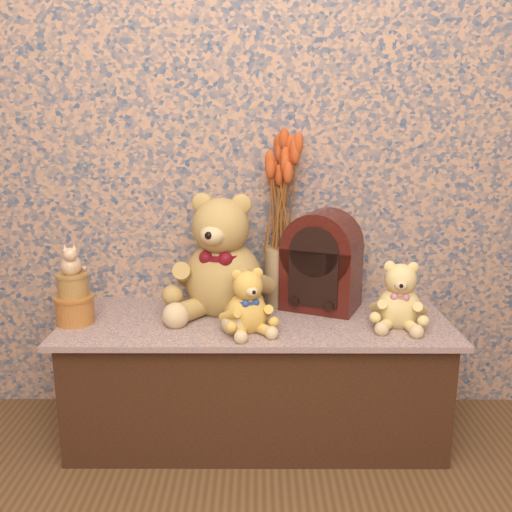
{
  "coord_description": "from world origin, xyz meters",
  "views": [
    {
      "loc": [
        0.0,
        -0.58,
        1.12
      ],
      "look_at": [
        0.0,
        1.2,
        0.69
      ],
      "focal_mm": 38.41,
      "sensor_mm": 36.0,
      "label": 1
    }
  ],
  "objects_px": {
    "ceramic_vase": "(282,276)",
    "teddy_medium": "(247,297)",
    "cathedral_radio": "(322,260)",
    "biscuit_tin_lower": "(75,310)",
    "cat_figurine": "(71,259)",
    "teddy_small": "(400,291)",
    "teddy_large": "(223,249)"
  },
  "relations": [
    {
      "from": "teddy_medium",
      "to": "ceramic_vase",
      "type": "bearing_deg",
      "value": 45.93
    },
    {
      "from": "teddy_medium",
      "to": "cat_figurine",
      "type": "xyz_separation_m",
      "value": [
        -0.59,
        0.07,
        0.11
      ]
    },
    {
      "from": "cathedral_radio",
      "to": "ceramic_vase",
      "type": "relative_size",
      "value": 1.68
    },
    {
      "from": "cathedral_radio",
      "to": "teddy_medium",
      "type": "bearing_deg",
      "value": -115.22
    },
    {
      "from": "teddy_medium",
      "to": "cat_figurine",
      "type": "height_order",
      "value": "cat_figurine"
    },
    {
      "from": "cathedral_radio",
      "to": "teddy_large",
      "type": "bearing_deg",
      "value": -149.31
    },
    {
      "from": "cathedral_radio",
      "to": "biscuit_tin_lower",
      "type": "distance_m",
      "value": 0.89
    },
    {
      "from": "teddy_medium",
      "to": "ceramic_vase",
      "type": "height_order",
      "value": "teddy_medium"
    },
    {
      "from": "cathedral_radio",
      "to": "teddy_small",
      "type": "bearing_deg",
      "value": -13.92
    },
    {
      "from": "teddy_medium",
      "to": "cathedral_radio",
      "type": "bearing_deg",
      "value": 21.2
    },
    {
      "from": "teddy_large",
      "to": "cathedral_radio",
      "type": "bearing_deg",
      "value": 23.11
    },
    {
      "from": "teddy_small",
      "to": "cat_figurine",
      "type": "relative_size",
      "value": 2.22
    },
    {
      "from": "teddy_small",
      "to": "cathedral_radio",
      "type": "relative_size",
      "value": 0.66
    },
    {
      "from": "teddy_medium",
      "to": "cathedral_radio",
      "type": "height_order",
      "value": "cathedral_radio"
    },
    {
      "from": "teddy_large",
      "to": "teddy_small",
      "type": "xyz_separation_m",
      "value": [
        0.6,
        -0.14,
        -0.11
      ]
    },
    {
      "from": "ceramic_vase",
      "to": "cat_figurine",
      "type": "xyz_separation_m",
      "value": [
        -0.72,
        -0.21,
        0.12
      ]
    },
    {
      "from": "teddy_medium",
      "to": "cathedral_radio",
      "type": "xyz_separation_m",
      "value": [
        0.27,
        0.24,
        0.07
      ]
    },
    {
      "from": "teddy_medium",
      "to": "cathedral_radio",
      "type": "distance_m",
      "value": 0.37
    },
    {
      "from": "cathedral_radio",
      "to": "ceramic_vase",
      "type": "xyz_separation_m",
      "value": [
        -0.14,
        0.05,
        -0.07
      ]
    },
    {
      "from": "teddy_medium",
      "to": "teddy_small",
      "type": "bearing_deg",
      "value": -14.44
    },
    {
      "from": "cat_figurine",
      "to": "cathedral_radio",
      "type": "bearing_deg",
      "value": -7.51
    },
    {
      "from": "ceramic_vase",
      "to": "teddy_medium",
      "type": "bearing_deg",
      "value": -114.26
    },
    {
      "from": "teddy_medium",
      "to": "cathedral_radio",
      "type": "relative_size",
      "value": 0.63
    },
    {
      "from": "teddy_small",
      "to": "biscuit_tin_lower",
      "type": "distance_m",
      "value": 1.11
    },
    {
      "from": "teddy_medium",
      "to": "cat_figurine",
      "type": "distance_m",
      "value": 0.61
    },
    {
      "from": "teddy_medium",
      "to": "ceramic_vase",
      "type": "xyz_separation_m",
      "value": [
        0.13,
        0.28,
        -0.01
      ]
    },
    {
      "from": "teddy_small",
      "to": "biscuit_tin_lower",
      "type": "xyz_separation_m",
      "value": [
        -1.11,
        0.02,
        -0.07
      ]
    },
    {
      "from": "teddy_small",
      "to": "ceramic_vase",
      "type": "height_order",
      "value": "teddy_small"
    },
    {
      "from": "biscuit_tin_lower",
      "to": "cat_figurine",
      "type": "relative_size",
      "value": 1.19
    },
    {
      "from": "teddy_large",
      "to": "cathedral_radio",
      "type": "relative_size",
      "value": 1.27
    },
    {
      "from": "teddy_large",
      "to": "ceramic_vase",
      "type": "height_order",
      "value": "teddy_large"
    },
    {
      "from": "teddy_medium",
      "to": "ceramic_vase",
      "type": "relative_size",
      "value": 1.05
    }
  ]
}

